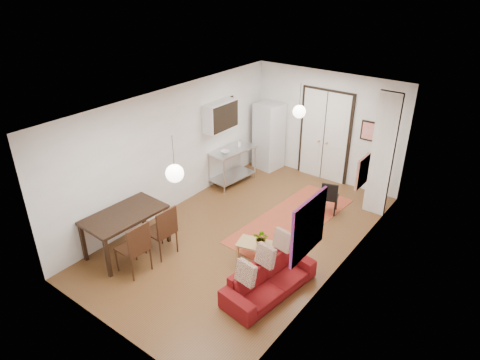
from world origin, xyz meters
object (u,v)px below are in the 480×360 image
Objects in this scene: dining_table at (125,218)px; fridge at (269,136)px; sofa at (269,280)px; dining_chair_far at (136,240)px; kitchen_counter at (232,161)px; black_side_chair at (332,193)px; coffee_table at (257,246)px; dining_chair_near at (164,224)px.

fridge is at bearing 89.55° from dining_table.
sofa is 3.11m from dining_table.
fridge is 5.37m from dining_chair_far.
fridge reaches higher than kitchen_counter.
black_side_chair is (2.76, 0.23, -0.16)m from kitchen_counter.
kitchen_counter is 4.00m from dining_chair_far.
coffee_table is 1.05× the size of black_side_chair.
kitchen_counter is at bearing -166.71° from dining_chair_far.
black_side_chair is (0.34, 2.55, 0.18)m from coffee_table.
fridge reaches higher than sofa.
sofa is at bearing -48.15° from fridge.
dining_chair_far is at bearing -21.65° from dining_table.
dining_chair_near is 3.99m from black_side_chair.
fridge is at bearing -41.75° from black_side_chair.
coffee_table is 2.68m from dining_table.
coffee_table is at bearing 31.23° from dining_table.
coffee_table is 0.46× the size of fridge.
sofa is at bearing -37.46° from kitchen_counter.
black_side_chair is (2.59, 3.92, -0.31)m from dining_table.
coffee_table is 1.91m from dining_chair_near.
sofa is 2.25× the size of black_side_chair.
black_side_chair is at bearing 10.87° from kitchen_counter.
coffee_table is 0.79× the size of dining_chair_far.
fridge reaches higher than dining_table.
dining_table is at bearing 110.98° from sofa.
sofa is 2.59m from dining_chair_far.
coffee_table is 4.38m from fridge.
sofa is at bearing 97.71° from dining_chair_near.
black_side_chair reaches higher than sofa.
dining_table is at bearing -81.36° from kitchen_counter.
fridge is (0.21, 1.40, 0.31)m from kitchen_counter.
kitchen_counter reaches higher than coffee_table.
sofa is 2.15× the size of coffee_table.
sofa is 3.26m from black_side_chair.
black_side_chair reaches higher than coffee_table.
coffee_table is at bearing -51.27° from fridge.
fridge reaches higher than coffee_table.
dining_chair_near reaches higher than black_side_chair.
dining_table is 1.49× the size of dining_chair_near.
fridge is 5.09m from dining_table.
dining_chair_near reaches higher than sofa.
fridge is 1.73× the size of dining_chair_far.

